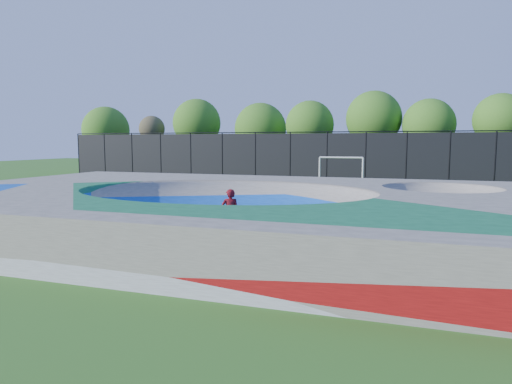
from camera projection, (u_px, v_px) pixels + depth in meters
The scene contains 7 objects.
ground at pixel (224, 230), 16.61m from camera, with size 120.00×120.00×0.00m, color #285A19.
skate_deck at pixel (224, 210), 16.53m from camera, with size 22.00×14.00×1.50m, color gray.
skater at pixel (230, 213), 15.30m from camera, with size 0.60×0.39×1.65m, color #B00E18.
skateboard at pixel (230, 236), 15.39m from camera, with size 0.78×0.22×0.05m, color black.
soccer_goal at pixel (341, 166), 33.21m from camera, with size 3.25×0.12×2.15m.
fence at pixel (327, 156), 36.14m from camera, with size 48.09×0.09×4.04m.
treeline at pixel (340, 124), 40.31m from camera, with size 53.40×6.63×7.64m.
Camera 1 is at (6.38, -15.11, 3.19)m, focal length 32.00 mm.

